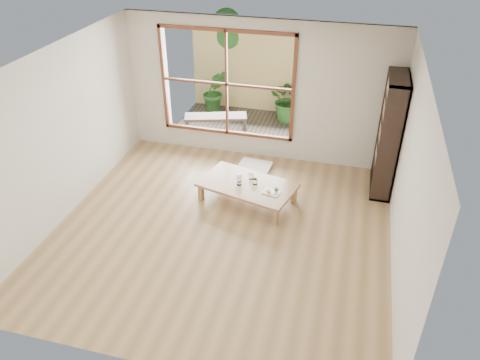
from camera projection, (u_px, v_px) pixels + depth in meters
The scene contains 15 objects.
ground at pixel (222, 229), 7.16m from camera, with size 5.00×5.00×0.00m, color tan.
low_table at pixel (247, 186), 7.66m from camera, with size 1.69×1.21×0.33m.
floor_cushion at pixel (254, 169), 8.62m from camera, with size 0.58×0.58×0.08m, color silver.
bookshelf at pixel (389, 136), 7.62m from camera, with size 0.32×0.91×2.02m, color black.
glass_tall at pixel (239, 180), 7.58m from camera, with size 0.08×0.08×0.15m, color silver.
glass_mid at pixel (255, 182), 7.60m from camera, with size 0.07×0.07×0.10m, color silver.
glass_short at pixel (251, 176), 7.75m from camera, with size 0.08×0.08×0.10m, color silver.
glass_small at pixel (239, 179), 7.70m from camera, with size 0.06×0.06×0.08m, color silver.
food_tray at pixel (272, 192), 7.41m from camera, with size 0.31×0.25×0.08m.
deck at pixel (242, 127), 10.21m from camera, with size 2.80×2.00×0.05m, color #3B332B.
garden_bench at pixel (216, 118), 9.72m from camera, with size 1.33×0.74×0.41m.
bamboo_fence at pixel (253, 72), 10.55m from camera, with size 2.80×0.06×1.80m, color tan.
shrub_right at pixel (290, 99), 10.20m from camera, with size 0.88×0.77×0.98m, color #245720.
shrub_left at pixel (215, 92), 10.56m from camera, with size 0.55×0.45×1.00m, color #245720.
garden_tree at pixel (228, 34), 10.55m from camera, with size 1.04×0.85×2.22m.
Camera 1 is at (1.70, -5.40, 4.46)m, focal length 35.00 mm.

